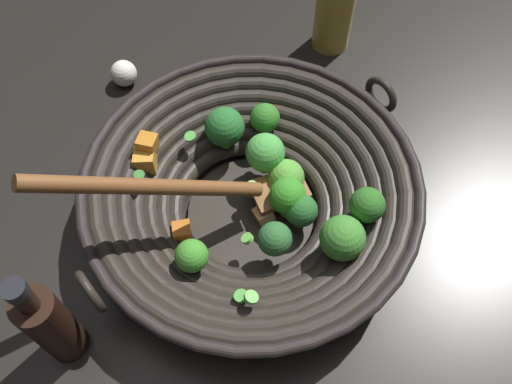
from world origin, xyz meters
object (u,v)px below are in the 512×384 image
object	(u,v)px
soy_sauce_bottle	(50,324)
garlic_bulb	(124,73)
wok	(252,193)
cooking_oil_bottle	(336,0)

from	to	relation	value
soy_sauce_bottle	garlic_bulb	xyz separation A→B (m)	(0.41, 0.01, -0.05)
wok	garlic_bulb	distance (m)	0.31
soy_sauce_bottle	wok	bearing A→B (deg)	-46.88
garlic_bulb	wok	bearing A→B (deg)	-135.69
soy_sauce_bottle	cooking_oil_bottle	distance (m)	0.60
garlic_bulb	cooking_oil_bottle	bearing A→B (deg)	-70.92
wok	soy_sauce_bottle	size ratio (longest dim) A/B	2.35
wok	garlic_bulb	size ratio (longest dim) A/B	10.72
soy_sauce_bottle	cooking_oil_bottle	world-z (taller)	cooking_oil_bottle
soy_sauce_bottle	cooking_oil_bottle	size ratio (longest dim) A/B	0.86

